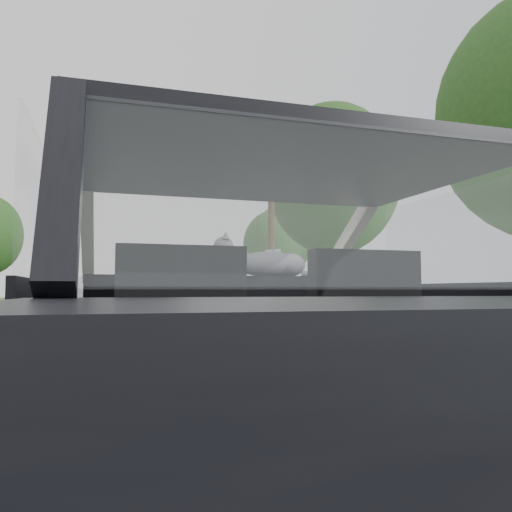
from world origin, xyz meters
TOP-DOWN VIEW (x-y plane):
  - ground at (0.00, 0.00)m, footprint 140.00×140.00m
  - subject_car at (0.00, 0.00)m, footprint 1.80×4.00m
  - dashboard at (0.00, 0.62)m, footprint 1.58×0.45m
  - driver_seat at (-0.40, -0.29)m, footprint 0.50×0.72m
  - passenger_seat at (0.40, -0.29)m, footprint 0.50×0.72m
  - steering_wheel at (-0.40, 0.33)m, footprint 0.36×0.36m
  - cat at (0.28, 0.59)m, footprint 0.63×0.31m
  - guardrail at (4.30, 10.00)m, footprint 0.05×90.00m
  - other_car at (-1.40, 17.58)m, footprint 2.24×4.55m
  - highway_sign at (5.68, 16.19)m, footprint 0.47×1.00m
  - utility_pole at (5.78, 16.74)m, footprint 0.29×0.29m
  - tree_1 at (9.54, 18.81)m, footprint 7.21×7.21m
  - tree_2 at (10.59, 30.63)m, footprint 5.31×5.31m
  - tree_3 at (14.24, 38.82)m, footprint 6.58×6.58m

SIDE VIEW (x-z plane):
  - ground at x=0.00m, z-range 0.00..0.00m
  - guardrail at x=4.30m, z-range 0.42..0.74m
  - other_car at x=-1.40m, z-range 0.00..1.44m
  - subject_car at x=0.00m, z-range 0.00..1.45m
  - dashboard at x=0.00m, z-range 0.70..1.00m
  - driver_seat at x=-0.40m, z-range 0.67..1.09m
  - passenger_seat at x=0.40m, z-range 0.67..1.09m
  - steering_wheel at x=-0.40m, z-range 0.90..0.94m
  - cat at x=0.28m, z-range 0.95..1.22m
  - highway_sign at x=5.68m, z-range 0.00..2.57m
  - tree_2 at x=10.59m, z-range 0.00..6.34m
  - tree_3 at x=14.24m, z-range 0.00..8.19m
  - utility_pole at x=5.78m, z-range 0.00..8.39m
  - tree_1 at x=9.54m, z-range 0.00..9.48m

